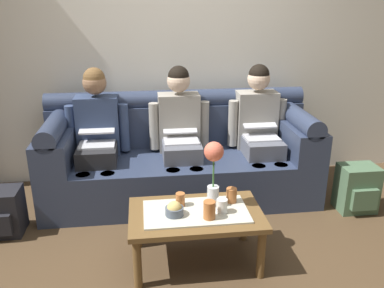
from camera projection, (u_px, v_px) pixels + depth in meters
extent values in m
plane|color=#4C3823|center=(197.00, 268.00, 2.82)|extent=(14.00, 14.00, 0.00)
cube|color=silver|center=(174.00, 35.00, 3.92)|extent=(6.00, 0.12, 2.90)
cube|color=#2D3851|center=(181.00, 176.00, 3.78)|extent=(2.46, 0.88, 0.42)
cube|color=#2D3851|center=(177.00, 125.00, 3.95)|extent=(2.46, 0.22, 0.40)
cylinder|color=#2D3851|center=(177.00, 99.00, 3.86)|extent=(2.46, 0.18, 0.18)
cube|color=#2D3851|center=(57.00, 147.00, 3.53)|extent=(0.28, 0.88, 0.28)
cylinder|color=#2D3851|center=(55.00, 126.00, 3.47)|extent=(0.18, 0.88, 0.18)
cube|color=#2D3851|center=(296.00, 137.00, 3.79)|extent=(0.28, 0.88, 0.28)
cylinder|color=#2D3851|center=(298.00, 118.00, 3.73)|extent=(0.18, 0.88, 0.18)
cube|color=#232326|center=(97.00, 154.00, 3.54)|extent=(0.34, 0.40, 0.15)
cylinder|color=#232326|center=(85.00, 197.00, 3.38)|extent=(0.12, 0.12, 0.42)
cylinder|color=#232326|center=(109.00, 196.00, 3.40)|extent=(0.12, 0.12, 0.42)
cube|color=navy|center=(98.00, 125.00, 3.70)|extent=(0.38, 0.22, 0.54)
cylinder|color=navy|center=(72.00, 129.00, 3.64)|extent=(0.09, 0.09, 0.44)
cylinder|color=navy|center=(124.00, 127.00, 3.69)|extent=(0.09, 0.09, 0.44)
sphere|color=#936B4C|center=(94.00, 83.00, 3.54)|extent=(0.21, 0.21, 0.21)
sphere|color=brown|center=(94.00, 78.00, 3.53)|extent=(0.19, 0.19, 0.19)
cube|color=silver|center=(97.00, 145.00, 3.53)|extent=(0.31, 0.22, 0.02)
cube|color=silver|center=(97.00, 128.00, 3.61)|extent=(0.31, 0.21, 0.05)
cube|color=black|center=(97.00, 129.00, 3.60)|extent=(0.27, 0.18, 0.04)
cube|color=#595B66|center=(182.00, 150.00, 3.63)|extent=(0.34, 0.40, 0.15)
cylinder|color=#595B66|center=(173.00, 192.00, 3.47)|extent=(0.12, 0.12, 0.42)
cylinder|color=#595B66|center=(196.00, 191.00, 3.49)|extent=(0.12, 0.12, 0.42)
cube|color=gray|center=(179.00, 122.00, 3.78)|extent=(0.38, 0.22, 0.54)
cylinder|color=gray|center=(154.00, 126.00, 3.73)|extent=(0.09, 0.09, 0.44)
cylinder|color=gray|center=(204.00, 124.00, 3.78)|extent=(0.09, 0.09, 0.44)
sphere|color=beige|center=(179.00, 81.00, 3.63)|extent=(0.21, 0.21, 0.21)
sphere|color=black|center=(179.00, 76.00, 3.62)|extent=(0.19, 0.19, 0.19)
cube|color=silver|center=(181.00, 141.00, 3.62)|extent=(0.31, 0.22, 0.02)
cube|color=silver|center=(180.00, 125.00, 3.73)|extent=(0.31, 0.19, 0.11)
cube|color=black|center=(180.00, 126.00, 3.72)|extent=(0.27, 0.17, 0.09)
cube|color=#595B66|center=(262.00, 147.00, 3.72)|extent=(0.34, 0.40, 0.15)
cylinder|color=#595B66|center=(257.00, 188.00, 3.56)|extent=(0.12, 0.12, 0.42)
cylinder|color=#595B66|center=(279.00, 186.00, 3.58)|extent=(0.12, 0.12, 0.42)
cube|color=gray|center=(256.00, 119.00, 3.87)|extent=(0.38, 0.22, 0.54)
cylinder|color=gray|center=(233.00, 123.00, 3.81)|extent=(0.09, 0.09, 0.44)
cylinder|color=gray|center=(281.00, 122.00, 3.87)|extent=(0.09, 0.09, 0.44)
sphere|color=beige|center=(259.00, 79.00, 3.72)|extent=(0.21, 0.21, 0.21)
sphere|color=black|center=(259.00, 75.00, 3.71)|extent=(0.19, 0.19, 0.19)
cube|color=silver|center=(262.00, 138.00, 3.71)|extent=(0.31, 0.22, 0.02)
cube|color=silver|center=(258.00, 122.00, 3.80)|extent=(0.31, 0.21, 0.07)
cube|color=black|center=(259.00, 123.00, 3.79)|extent=(0.27, 0.18, 0.05)
cube|color=brown|center=(196.00, 215.00, 2.78)|extent=(0.92, 0.56, 0.04)
cube|color=beige|center=(196.00, 212.00, 2.77)|extent=(0.72, 0.39, 0.01)
cylinder|color=brown|center=(137.00, 264.00, 2.58)|extent=(0.06, 0.06, 0.36)
cylinder|color=brown|center=(261.00, 254.00, 2.68)|extent=(0.06, 0.06, 0.36)
cylinder|color=brown|center=(137.00, 226.00, 3.01)|extent=(0.06, 0.06, 0.36)
cylinder|color=brown|center=(244.00, 219.00, 3.11)|extent=(0.06, 0.06, 0.36)
cylinder|color=silver|center=(213.00, 196.00, 2.82)|extent=(0.08, 0.08, 0.15)
cylinder|color=#3D7538|center=(213.00, 172.00, 2.76)|extent=(0.01, 0.01, 0.21)
sphere|color=#E0664C|center=(214.00, 152.00, 2.71)|extent=(0.14, 0.14, 0.14)
cylinder|color=#4C5666|center=(174.00, 211.00, 2.71)|extent=(0.12, 0.12, 0.06)
sphere|color=#D8B766|center=(174.00, 208.00, 2.70)|extent=(0.10, 0.10, 0.10)
cylinder|color=#B26633|center=(209.00, 210.00, 2.66)|extent=(0.08, 0.08, 0.12)
cylinder|color=white|center=(222.00, 206.00, 2.73)|extent=(0.07, 0.07, 0.10)
cylinder|color=#B26633|center=(231.00, 195.00, 2.87)|extent=(0.07, 0.07, 0.11)
cylinder|color=#B26633|center=(180.00, 199.00, 2.82)|extent=(0.07, 0.07, 0.10)
cube|color=black|center=(2.00, 212.00, 3.20)|extent=(0.32, 0.26, 0.37)
cube|color=#4C6B4C|center=(357.00, 188.00, 3.55)|extent=(0.32, 0.25, 0.42)
cube|color=#4C6B4C|center=(365.00, 200.00, 3.43)|extent=(0.23, 0.05, 0.19)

